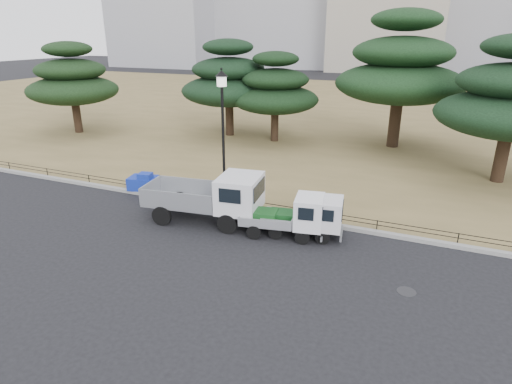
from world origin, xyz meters
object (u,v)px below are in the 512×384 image
at_px(truck_large, 210,195).
at_px(truck_kei_front, 289,216).
at_px(tarp_pile, 143,182).
at_px(street_lamp, 223,116).
at_px(truck_kei_rear, 309,217).

distance_m(truck_large, truck_kei_front, 3.53).
height_order(truck_large, tarp_pile, truck_large).
bearing_deg(tarp_pile, truck_large, -21.07).
bearing_deg(tarp_pile, street_lamp, -1.31).
xyz_separation_m(truck_kei_front, truck_kei_rear, (0.73, 0.29, -0.04)).
xyz_separation_m(truck_kei_rear, street_lamp, (-4.47, 1.48, 3.41)).
bearing_deg(truck_kei_front, tarp_pile, 157.48).
xyz_separation_m(truck_kei_front, tarp_pile, (-8.42, 1.87, -0.34)).
distance_m(truck_large, truck_kei_rear, 4.27).
distance_m(truck_kei_front, tarp_pile, 8.63).
bearing_deg(truck_kei_rear, truck_kei_front, -167.93).
bearing_deg(tarp_pile, truck_kei_rear, -9.83).
bearing_deg(tarp_pile, truck_kei_front, -12.55).
relative_size(truck_large, tarp_pile, 3.35).
bearing_deg(truck_large, tarp_pile, 151.81).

